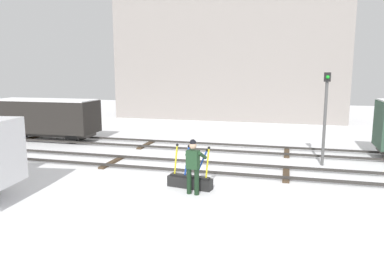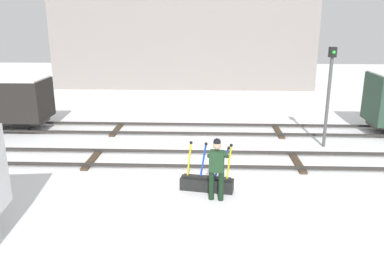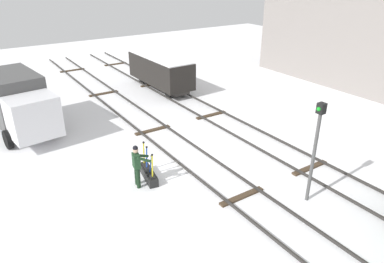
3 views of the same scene
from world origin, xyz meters
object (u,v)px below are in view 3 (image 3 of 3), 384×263
(switch_lever_frame, at_px, (148,173))
(signal_post, at_px, (316,143))
(freight_car_back_track, at_px, (160,70))
(rail_worker, at_px, (137,164))
(delivery_truck, at_px, (19,102))

(switch_lever_frame, bearing_deg, signal_post, 53.06)
(freight_car_back_track, bearing_deg, rail_worker, -33.89)
(switch_lever_frame, relative_size, freight_car_back_track, 0.27)
(rail_worker, xyz_separation_m, delivery_truck, (-7.63, -2.72, 0.67))
(freight_car_back_track, bearing_deg, signal_post, -8.28)
(signal_post, bearing_deg, freight_car_back_track, 172.61)
(signal_post, height_order, freight_car_back_track, signal_post)
(rail_worker, xyz_separation_m, freight_car_back_track, (-10.13, 6.58, 0.33))
(rail_worker, bearing_deg, signal_post, 58.35)
(switch_lever_frame, distance_m, freight_car_back_track, 11.62)
(switch_lever_frame, xyz_separation_m, signal_post, (4.46, 4.16, 2.06))
(rail_worker, height_order, signal_post, signal_post)
(delivery_truck, bearing_deg, signal_post, 24.92)
(delivery_truck, xyz_separation_m, freight_car_back_track, (-2.50, 9.30, -0.34))
(delivery_truck, distance_m, signal_post, 14.00)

